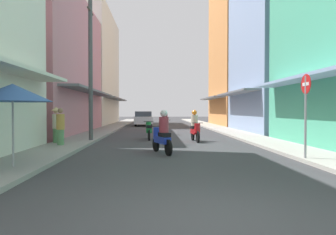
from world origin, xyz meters
name	(u,v)px	position (x,y,z in m)	size (l,w,h in m)	color
ground_plane	(165,131)	(0.00, 19.97, 0.00)	(105.47, 105.47, 0.00)	#38383A
sidewalk_left	(105,130)	(-4.55, 19.97, 0.06)	(1.84, 55.94, 0.12)	gray
sidewalk_right	(224,130)	(4.55, 19.97, 0.06)	(1.84, 55.94, 0.12)	#ADA89E
building_left_mid	(39,66)	(-8.46, 17.13, 4.53)	(7.05, 13.24, 9.07)	#B7727F
building_left_far	(85,69)	(-8.46, 30.80, 6.03)	(7.05, 13.36, 12.07)	silver
building_right_mid	(285,13)	(8.47, 17.92, 8.46)	(7.05, 8.91, 16.93)	#8CA5CC
building_right_far	(246,44)	(8.46, 27.60, 8.27)	(7.05, 9.57, 16.55)	#D88C4C
motorbike_green	(149,130)	(-1.09, 12.60, 0.50)	(0.55, 1.81, 0.96)	black
motorbike_blue	(162,134)	(-0.50, 7.00, 0.70)	(0.78, 1.73, 1.58)	black
motorbike_orange	(165,124)	(-0.11, 15.73, 0.70)	(0.55, 1.81, 1.58)	black
motorbike_red	(195,127)	(1.25, 11.39, 0.70)	(0.55, 1.81, 1.58)	black
parked_car	(143,118)	(-1.94, 27.49, 0.74)	(1.94, 4.17, 1.45)	silver
pedestrian_foreground	(61,128)	(-4.68, 8.94, 0.83)	(0.34, 0.34, 1.66)	#598C59
pedestrian_crossing	(56,124)	(-5.15, 9.88, 0.96)	(0.44, 0.44, 1.71)	#598C59
vendor_umbrella	(12,93)	(-4.37, 3.82, 2.01)	(1.95, 1.95, 2.24)	#99999E
utility_pole	(91,69)	(-3.88, 11.18, 3.55)	(0.20, 1.20, 6.95)	#4C4C4F
street_sign_no_entry	(306,105)	(3.78, 4.98, 1.72)	(0.07, 0.60, 2.65)	gray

